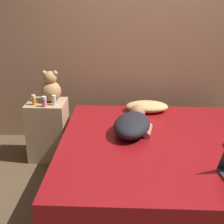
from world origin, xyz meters
TOP-DOWN VIEW (x-y plane):
  - ground_plane at (0.00, 0.00)m, footprint 12.00×12.00m
  - wall_back at (0.00, 1.19)m, footprint 8.00×0.06m
  - bed at (0.00, 0.00)m, footprint 1.68×1.83m
  - nightstand at (-1.10, 0.64)m, footprint 0.40×0.37m
  - pillow at (-0.03, 0.74)m, footprint 0.45×0.28m
  - person_lying at (-0.19, 0.20)m, footprint 0.41×0.69m
  - teddy_bear at (-1.05, 0.68)m, footprint 0.22×0.22m
  - bottle_clear at (-0.99, 0.56)m, footprint 0.04×0.04m
  - bottle_pink at (-1.08, 0.51)m, footprint 0.05×0.05m
  - bottle_orange at (-1.20, 0.55)m, footprint 0.04×0.04m

SIDE VIEW (x-z plane):
  - ground_plane at x=0.00m, z-range 0.00..0.00m
  - bed at x=0.00m, z-range 0.00..0.52m
  - nightstand at x=-1.10m, z-range 0.00..0.64m
  - pillow at x=-0.03m, z-range 0.52..0.63m
  - person_lying at x=-0.19m, z-range 0.52..0.69m
  - bottle_clear at x=-0.99m, z-range 0.64..0.75m
  - bottle_orange at x=-1.20m, z-range 0.64..0.75m
  - bottle_pink at x=-1.08m, z-range 0.64..0.75m
  - teddy_bear at x=-1.05m, z-range 0.62..0.95m
  - wall_back at x=0.00m, z-range 0.00..2.60m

